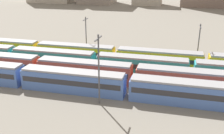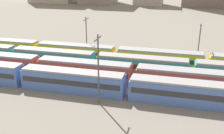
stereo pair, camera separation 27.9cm
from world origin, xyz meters
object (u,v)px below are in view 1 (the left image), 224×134
Objects in this scene: train_track_3 at (159,59)px; train_track_2 at (96,62)px; train_track_0 at (128,86)px; train_track_1 at (84,70)px; catenary_pole_3 at (199,43)px; catenary_pole_2 at (99,67)px; catenary_pole_1 at (86,35)px.

train_track_2 is at bearing -157.36° from train_track_3.
train_track_2 is (-8.63, 10.40, 0.00)m from train_track_0.
catenary_pole_3 reaches higher than train_track_1.
catenary_pole_3 is at bearing 54.75° from catenary_pole_2.
train_track_3 is (3.84, 15.60, 0.00)m from train_track_0.
train_track_2 is at bearing -157.40° from catenary_pole_3.
catenary_pole_1 reaches higher than train_track_3.
train_track_0 and train_track_3 have the same top height.
train_track_1 is at bearing 150.68° from train_track_0.
catenary_pole_1 is at bearing 107.51° from train_track_1.
train_track_1 is (-9.26, 5.20, -0.00)m from train_track_0.
catenary_pole_3 reaches higher than train_track_3.
train_track_0 is 13.51m from train_track_2.
train_track_1 and train_track_2 have the same top height.
catenary_pole_2 is (-7.68, -18.75, 4.15)m from train_track_3.
train_track_3 is 9.76× the size of catenary_pole_1.
train_track_0 is 6.47m from catenary_pole_2.
catenary_pole_1 is (-4.84, 8.14, 3.44)m from train_track_2.
train_track_1 is at bearing -96.92° from train_track_2.
catenary_pole_3 is (20.35, 8.47, 3.17)m from train_track_2.
train_track_1 is 10.78m from catenary_pole_2.
catenary_pole_2 is at bearing -70.54° from train_track_2.
catenary_pole_2 is (5.42, -8.35, 4.15)m from train_track_1.
train_track_2 is at bearing 109.46° from catenary_pole_2.
catenary_pole_3 is at bearing 0.74° from catenary_pole_1.
catenary_pole_2 is 26.98m from catenary_pole_3.
train_track_0 is at bearing -121.84° from catenary_pole_3.
train_track_0 is at bearing 39.35° from catenary_pole_2.
train_track_3 is at bearing -9.65° from catenary_pole_1.
catenary_pole_2 reaches higher than train_track_3.
train_track_3 is (13.10, 10.40, 0.00)m from train_track_1.
catenary_pole_1 reaches higher than train_track_2.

